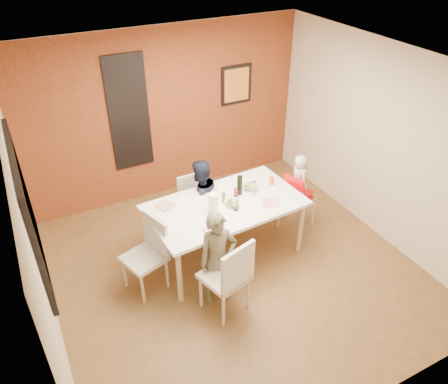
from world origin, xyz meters
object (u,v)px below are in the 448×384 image
chair_far (194,200)px  wine_bottle (240,185)px  chair_left (149,250)px  high_chair (296,197)px  toddler (299,177)px  child_far (200,201)px  chair_near (230,275)px  dining_table (225,208)px  paper_towel_roll (213,203)px  child_near (218,259)px

chair_far → wine_bottle: wine_bottle is taller
chair_left → wine_bottle: 1.45m
high_chair → toddler: (0.02, 0.02, 0.32)m
chair_left → child_far: bearing=104.1°
chair_near → child_far: 1.49m
dining_table → wine_bottle: (0.28, 0.12, 0.21)m
chair_left → wine_bottle: size_ratio=3.61×
child_far → paper_towel_roll: 0.71m
child_far → chair_near: bearing=63.8°
chair_left → paper_towel_roll: (0.87, -0.01, 0.42)m
dining_table → child_far: bearing=104.3°
dining_table → chair_left: bearing=-175.3°
high_chair → child_far: bearing=49.5°
child_near → toddler: bearing=31.1°
child_near → chair_left: bearing=143.0°
child_near → paper_towel_roll: bearing=75.1°
chair_far → chair_left: 1.28m
high_chair → paper_towel_roll: size_ratio=3.45×
chair_far → high_chair: bearing=-29.8°
toddler → paper_towel_roll: size_ratio=2.45×
chair_near → child_far: child_far is taller
chair_left → child_near: (0.64, -0.61, 0.08)m
dining_table → chair_near: bearing=-114.4°
dining_table → wine_bottle: 0.37m
chair_near → child_near: (-0.03, 0.25, 0.05)m
dining_table → paper_towel_roll: bearing=-156.3°
chair_near → chair_far: (0.30, 1.69, -0.10)m
high_chair → toddler: 0.32m
chair_far → child_far: (0.00, -0.24, 0.14)m
child_far → paper_towel_roll: child_far is taller
chair_far → child_near: size_ratio=0.68×
child_far → wine_bottle: (0.41, -0.39, 0.36)m
chair_left → chair_far: bearing=113.2°
wine_bottle → paper_towel_roll: size_ratio=1.01×
high_chair → paper_towel_roll: 1.46m
paper_towel_roll → toddler: bearing=6.1°
child_far → wine_bottle: child_far is taller
toddler → wine_bottle: (-0.92, 0.06, 0.09)m
chair_near → wine_bottle: wine_bottle is taller
wine_bottle → paper_towel_roll: (-0.49, -0.22, -0.00)m
chair_near → chair_left: bearing=-68.3°
paper_towel_roll → child_far: bearing=81.8°
high_chair → child_near: (-1.63, -0.74, 0.07)m
chair_near → child_far: bearing=-117.6°
dining_table → chair_far: bearing=100.0°
child_far → toddler: child_far is taller
chair_far → wine_bottle: bearing=-58.3°
dining_table → toddler: toddler is taller
chair_left → wine_bottle: wine_bottle is taller
chair_left → wine_bottle: (1.37, 0.21, 0.42)m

